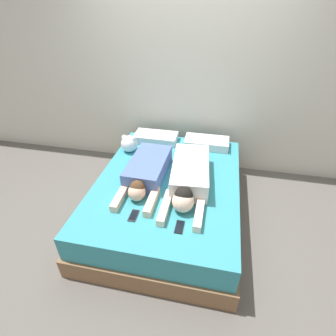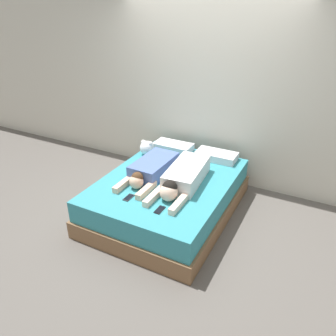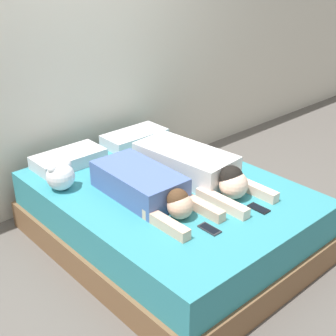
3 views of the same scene
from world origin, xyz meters
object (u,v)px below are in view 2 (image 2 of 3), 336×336
(cell_phone_left, at_px, (129,197))
(plush_toy, at_px, (147,148))
(person_right, at_px, (183,177))
(bed, at_px, (168,196))
(pillow_head_right, at_px, (216,156))
(pillow_head_left, at_px, (173,147))
(person_left, at_px, (151,169))
(cell_phone_right, at_px, (160,210))

(cell_phone_left, bearing_deg, plush_toy, 110.38)
(cell_phone_left, xyz_separation_m, plush_toy, (-0.40, 1.08, 0.10))
(person_right, relative_size, plush_toy, 5.28)
(bed, height_order, pillow_head_right, pillow_head_right)
(plush_toy, bearing_deg, pillow_head_left, 51.29)
(pillow_head_left, bearing_deg, person_left, -82.65)
(cell_phone_left, relative_size, cell_phone_right, 1.00)
(bed, xyz_separation_m, person_right, (0.23, -0.05, 0.35))
(person_left, bearing_deg, plush_toy, 125.09)
(pillow_head_left, bearing_deg, cell_phone_left, -84.09)
(cell_phone_left, bearing_deg, cell_phone_right, -6.70)
(person_left, xyz_separation_m, cell_phone_right, (0.46, -0.61, -0.09))
(pillow_head_right, xyz_separation_m, person_right, (-0.11, -0.86, 0.05))
(person_left, distance_m, cell_phone_left, 0.57)
(pillow_head_left, bearing_deg, cell_phone_right, -68.57)
(person_left, bearing_deg, pillow_head_right, 56.24)
(pillow_head_right, distance_m, person_left, 1.01)
(pillow_head_right, xyz_separation_m, person_left, (-0.56, -0.84, 0.04))
(pillow_head_left, relative_size, person_left, 0.56)
(bed, height_order, plush_toy, plush_toy)
(pillow_head_right, relative_size, plush_toy, 2.60)
(bed, relative_size, pillow_head_right, 3.63)
(pillow_head_right, xyz_separation_m, plush_toy, (-0.92, -0.32, 0.06))
(person_right, height_order, plush_toy, person_right)
(cell_phone_right, height_order, plush_toy, plush_toy)
(bed, relative_size, pillow_head_left, 3.63)
(person_left, distance_m, cell_phone_right, 0.77)
(pillow_head_left, relative_size, cell_phone_left, 3.78)
(person_left, xyz_separation_m, person_right, (0.45, -0.02, 0.01))
(pillow_head_left, distance_m, plush_toy, 0.41)
(pillow_head_right, bearing_deg, plush_toy, -160.92)
(bed, relative_size, cell_phone_left, 13.72)
(person_right, bearing_deg, cell_phone_right, -89.22)
(bed, xyz_separation_m, cell_phone_left, (-0.19, -0.59, 0.25))
(pillow_head_left, bearing_deg, plush_toy, -128.71)
(person_left, distance_m, person_right, 0.45)
(pillow_head_left, xyz_separation_m, cell_phone_right, (0.57, -1.45, -0.04))
(pillow_head_left, distance_m, person_right, 1.03)
(pillow_head_right, relative_size, person_left, 0.56)
(pillow_head_left, height_order, plush_toy, plush_toy)
(person_right, bearing_deg, pillow_head_right, 82.87)
(pillow_head_left, xyz_separation_m, cell_phone_left, (0.14, -1.40, -0.04))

